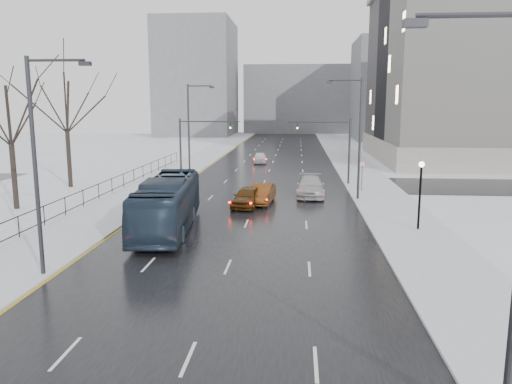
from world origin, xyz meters
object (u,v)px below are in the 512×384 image
(tree_park_d, at_px, (17,210))
(sedan_center_near, at_px, (247,197))
(no_uturn_sign, at_px, (362,167))
(sedan_right_near, at_px, (261,194))
(streetlight_l_near, at_px, (39,157))
(mast_signal_right, at_px, (338,143))
(sedan_center_far, at_px, (260,158))
(streetlight_r_mid, at_px, (357,133))
(streetlight_l_far, at_px, (191,126))
(mast_signal_left, at_px, (191,143))
(lamppost_r_mid, at_px, (420,185))
(tree_park_e, at_px, (71,188))
(bus, at_px, (168,204))
(sedan_right_far, at_px, (310,186))

(tree_park_d, height_order, sedan_center_near, tree_park_d)
(no_uturn_sign, relative_size, sedan_right_near, 0.57)
(streetlight_l_near, relative_size, mast_signal_right, 1.54)
(streetlight_l_near, xyz_separation_m, sedan_center_near, (7.67, 16.48, -4.79))
(sedan_right_near, bearing_deg, tree_park_d, -161.39)
(sedan_center_far, bearing_deg, streetlight_r_mid, -73.05)
(streetlight_l_near, bearing_deg, tree_park_d, 124.53)
(streetlight_l_far, bearing_deg, sedan_right_near, -58.39)
(mast_signal_left, xyz_separation_m, sedan_right_near, (7.83, -10.08, -3.29))
(no_uturn_sign, bearing_deg, sedan_center_far, 116.86)
(lamppost_r_mid, relative_size, no_uturn_sign, 1.59)
(tree_park_e, distance_m, bus, 20.19)
(mast_signal_right, height_order, sedan_center_near, mast_signal_right)
(no_uturn_sign, bearing_deg, sedan_right_far, -152.33)
(bus, bearing_deg, streetlight_l_near, -115.97)
(sedan_right_far, bearing_deg, sedan_center_far, 105.29)
(sedan_center_far, bearing_deg, streetlight_l_far, -119.91)
(tree_park_d, relative_size, streetlight_l_far, 1.25)
(sedan_right_far, bearing_deg, bus, -125.74)
(mast_signal_right, distance_m, no_uturn_sign, 4.77)
(streetlight_l_far, relative_size, mast_signal_left, 1.54)
(mast_signal_left, bearing_deg, mast_signal_right, 0.00)
(streetlight_r_mid, relative_size, no_uturn_sign, 3.70)
(streetlight_r_mid, bearing_deg, mast_signal_right, 96.00)
(streetlight_r_mid, bearing_deg, sedan_center_far, 111.13)
(sedan_center_near, bearing_deg, streetlight_r_mid, 29.86)
(streetlight_l_near, xyz_separation_m, streetlight_l_far, (0.00, 32.00, 0.00))
(tree_park_e, distance_m, sedan_right_far, 22.85)
(tree_park_e, xyz_separation_m, streetlight_l_far, (10.03, 8.00, 5.62))
(streetlight_l_near, bearing_deg, bus, 69.48)
(streetlight_r_mid, bearing_deg, tree_park_e, 171.37)
(streetlight_l_near, height_order, sedan_center_near, streetlight_l_near)
(tree_park_e, xyz_separation_m, no_uturn_sign, (27.40, 0.00, 2.30))
(streetlight_l_near, bearing_deg, sedan_center_near, 65.06)
(mast_signal_right, relative_size, sedan_center_near, 1.41)
(no_uturn_sign, xyz_separation_m, sedan_right_near, (-8.70, -6.08, -1.48))
(tree_park_e, height_order, mast_signal_left, tree_park_e)
(sedan_right_far, bearing_deg, tree_park_e, 174.63)
(streetlight_l_near, relative_size, sedan_center_far, 2.33)
(streetlight_l_near, bearing_deg, streetlight_r_mid, 50.76)
(no_uturn_sign, bearing_deg, sedan_right_near, -145.03)
(streetlight_l_near, distance_m, mast_signal_left, 28.05)
(streetlight_l_far, bearing_deg, no_uturn_sign, -24.73)
(mast_signal_left, bearing_deg, lamppost_r_mid, -44.48)
(mast_signal_right, bearing_deg, streetlight_l_near, -118.96)
(sedan_right_far, height_order, sedan_center_far, sedan_right_far)
(no_uturn_sign, bearing_deg, mast_signal_left, 166.40)
(mast_signal_right, relative_size, mast_signal_left, 1.00)
(tree_park_e, distance_m, mast_signal_left, 12.29)
(streetlight_l_near, height_order, sedan_right_far, streetlight_l_near)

